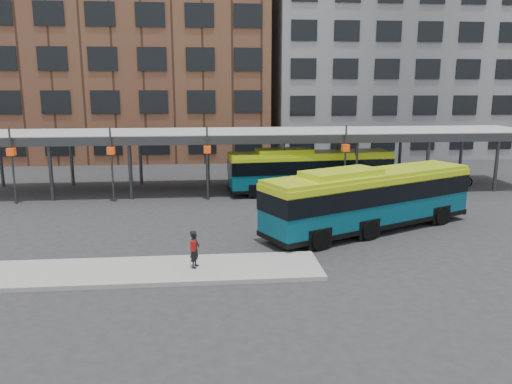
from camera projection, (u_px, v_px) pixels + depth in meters
name	position (u px, v px, depth m)	size (l,w,h in m)	color
ground	(273.00, 245.00, 23.25)	(120.00, 120.00, 0.00)	#28282B
boarding_island	(146.00, 271.00, 19.80)	(14.00, 3.00, 0.18)	gray
canopy	(249.00, 135.00, 34.95)	(40.00, 6.53, 4.80)	#999B9E
building_brick	(137.00, 48.00, 51.15)	(26.00, 14.00, 22.00)	brown
building_grey	(383.00, 60.00, 53.78)	(24.00, 14.00, 20.00)	slate
bus_front	(370.00, 198.00, 25.29)	(11.94, 7.52, 3.32)	#08485D
bus_rear	(310.00, 170.00, 34.29)	(11.42, 3.48, 3.10)	#08485D
pedestrian	(195.00, 249.00, 19.79)	(0.50, 0.65, 1.52)	black
bike_rack	(437.00, 181.00, 36.20)	(5.95, 1.41, 1.08)	slate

